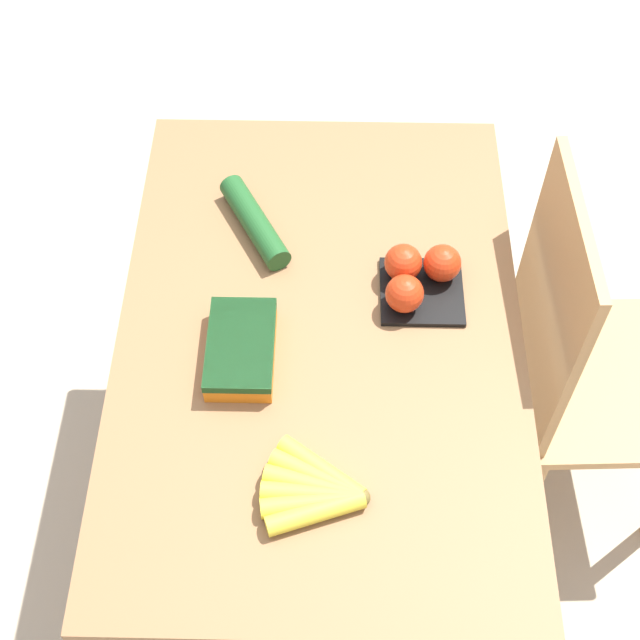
# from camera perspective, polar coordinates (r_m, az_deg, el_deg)

# --- Properties ---
(ground_plane) EXTENTS (12.00, 12.00, 0.00)m
(ground_plane) POSITION_cam_1_polar(r_m,az_deg,el_deg) (2.30, 0.00, -11.59)
(ground_plane) COLOR #B7A88E
(dining_table) EXTENTS (1.12, 0.74, 0.76)m
(dining_table) POSITION_cam_1_polar(r_m,az_deg,el_deg) (1.74, 0.00, -3.04)
(dining_table) COLOR olive
(dining_table) RESTS_ON ground_plane
(chair) EXTENTS (0.44, 0.42, 0.98)m
(chair) POSITION_cam_1_polar(r_m,az_deg,el_deg) (1.99, 16.46, -2.77)
(chair) COLOR tan
(chair) RESTS_ON ground_plane
(banana_bunch) EXTENTS (0.18, 0.18, 0.03)m
(banana_bunch) POSITION_cam_1_polar(r_m,az_deg,el_deg) (1.46, -0.31, -10.85)
(banana_bunch) COLOR brown
(banana_bunch) RESTS_ON dining_table
(tomato_pack) EXTENTS (0.16, 0.16, 0.08)m
(tomato_pack) POSITION_cam_1_polar(r_m,az_deg,el_deg) (1.67, 6.27, 2.79)
(tomato_pack) COLOR black
(tomato_pack) RESTS_ON dining_table
(carrot_bag) EXTENTS (0.19, 0.12, 0.05)m
(carrot_bag) POSITION_cam_1_polar(r_m,az_deg,el_deg) (1.58, -5.08, -1.78)
(carrot_bag) COLOR orange
(carrot_bag) RESTS_ON dining_table
(cucumber_near) EXTENTS (0.22, 0.15, 0.05)m
(cucumber_near) POSITION_cam_1_polar(r_m,az_deg,el_deg) (1.77, -4.21, 6.29)
(cucumber_near) COLOR #1E5123
(cucumber_near) RESTS_ON dining_table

